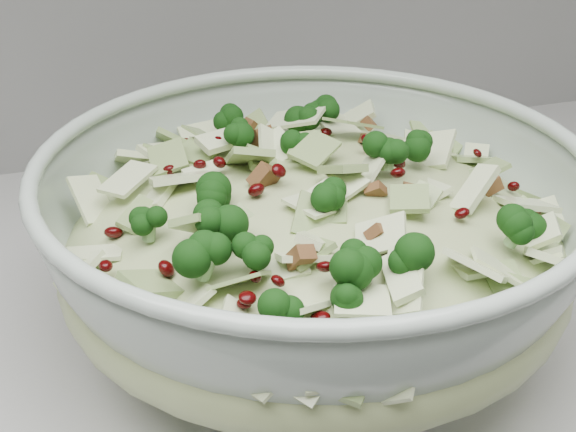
% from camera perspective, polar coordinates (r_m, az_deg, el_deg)
% --- Properties ---
extents(mixing_bowl, '(0.42, 0.42, 0.15)m').
position_cam_1_polar(mixing_bowl, '(0.57, 1.83, -2.41)').
color(mixing_bowl, '#A8B9AB').
rests_on(mixing_bowl, counter).
extents(salad, '(0.42, 0.42, 0.15)m').
position_cam_1_polar(salad, '(0.55, 1.87, -0.22)').
color(salad, '#C0CA8A').
rests_on(salad, mixing_bowl).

